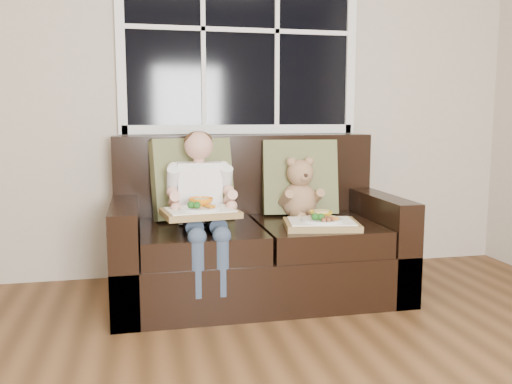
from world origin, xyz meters
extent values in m
cube|color=#B9AD99|center=(0.00, 2.50, 1.35)|extent=(4.50, 0.02, 2.70)
cube|color=black|center=(0.29, 2.48, 1.65)|extent=(1.50, 0.02, 1.25)
cube|color=white|center=(0.29, 2.47, 0.99)|extent=(1.58, 0.04, 0.06)
cube|color=white|center=(-0.49, 2.47, 1.65)|extent=(0.06, 0.04, 1.37)
cube|color=white|center=(1.07, 2.47, 1.65)|extent=(0.06, 0.04, 1.37)
cube|color=white|center=(0.29, 2.47, 1.65)|extent=(1.50, 0.03, 0.03)
cube|color=black|center=(0.29, 1.95, 0.15)|extent=(1.70, 0.90, 0.30)
cube|color=black|center=(-0.48, 1.95, 0.30)|extent=(0.15, 0.90, 0.60)
cube|color=black|center=(1.07, 1.95, 0.30)|extent=(0.15, 0.90, 0.60)
cube|color=black|center=(0.29, 2.33, 0.63)|extent=(1.70, 0.18, 0.66)
cube|color=black|center=(-0.06, 1.87, 0.38)|extent=(0.68, 0.72, 0.15)
cube|color=black|center=(0.64, 1.87, 0.38)|extent=(0.68, 0.72, 0.15)
cube|color=olive|center=(-0.07, 2.17, 0.70)|extent=(0.53, 0.32, 0.51)
cube|color=olive|center=(0.62, 2.17, 0.69)|extent=(0.50, 0.28, 0.49)
cube|color=white|center=(-0.05, 2.00, 0.64)|extent=(0.26, 0.16, 0.35)
sphere|color=tan|center=(-0.05, 1.99, 0.91)|extent=(0.17, 0.17, 0.17)
ellipsoid|color=#3C2413|center=(-0.05, 2.00, 0.94)|extent=(0.17, 0.17, 0.12)
cylinder|color=#2E3C51|center=(-0.11, 1.80, 0.49)|extent=(0.10, 0.32, 0.10)
cylinder|color=#2E3C51|center=(0.01, 1.80, 0.49)|extent=(0.10, 0.32, 0.10)
cylinder|color=#2E3C51|center=(-0.11, 1.54, 0.30)|extent=(0.09, 0.09, 0.30)
cylinder|color=#2E3C51|center=(0.01, 1.54, 0.30)|extent=(0.09, 0.09, 0.30)
cylinder|color=tan|center=(-0.20, 1.88, 0.68)|extent=(0.07, 0.31, 0.25)
cylinder|color=tan|center=(0.10, 1.88, 0.68)|extent=(0.07, 0.31, 0.25)
ellipsoid|color=#AB7D5A|center=(0.59, 2.07, 0.55)|extent=(0.24, 0.21, 0.24)
sphere|color=#AB7D5A|center=(0.59, 2.06, 0.73)|extent=(0.18, 0.18, 0.17)
sphere|color=#AB7D5A|center=(0.53, 2.06, 0.80)|extent=(0.06, 0.06, 0.06)
sphere|color=#AB7D5A|center=(0.65, 2.06, 0.80)|extent=(0.06, 0.06, 0.06)
sphere|color=#AB7D5A|center=(0.59, 1.99, 0.71)|extent=(0.06, 0.06, 0.06)
sphere|color=black|center=(0.59, 1.97, 0.73)|extent=(0.03, 0.03, 0.03)
cylinder|color=#AB7D5A|center=(0.54, 1.94, 0.48)|extent=(0.08, 0.13, 0.06)
cylinder|color=#AB7D5A|center=(0.64, 1.94, 0.48)|extent=(0.08, 0.13, 0.06)
cube|color=olive|center=(-0.08, 1.72, 0.56)|extent=(0.43, 0.35, 0.03)
cube|color=white|center=(-0.08, 1.72, 0.58)|extent=(0.38, 0.30, 0.01)
cylinder|color=silver|center=(-0.08, 1.71, 0.59)|extent=(0.23, 0.23, 0.01)
imported|color=orange|center=(-0.07, 1.75, 0.62)|extent=(0.15, 0.15, 0.04)
cylinder|color=tan|center=(-0.07, 1.75, 0.62)|extent=(0.09, 0.09, 0.02)
ellipsoid|color=#266821|center=(-0.13, 1.67, 0.62)|extent=(0.04, 0.04, 0.04)
ellipsoid|color=#266821|center=(-0.10, 1.66, 0.62)|extent=(0.04, 0.04, 0.04)
cylinder|color=orange|center=(-0.03, 1.67, 0.61)|extent=(0.04, 0.06, 0.02)
cube|color=olive|center=(0.62, 1.72, 0.47)|extent=(0.46, 0.38, 0.03)
cube|color=white|center=(0.62, 1.72, 0.49)|extent=(0.41, 0.33, 0.01)
cylinder|color=silver|center=(0.62, 1.71, 0.50)|extent=(0.24, 0.24, 0.01)
imported|color=gold|center=(0.63, 1.76, 0.52)|extent=(0.15, 0.15, 0.03)
cylinder|color=tan|center=(0.63, 1.76, 0.53)|extent=(0.09, 0.09, 0.02)
ellipsoid|color=#266821|center=(0.56, 1.67, 0.53)|extent=(0.04, 0.04, 0.04)
ellipsoid|color=#266821|center=(0.59, 1.66, 0.53)|extent=(0.04, 0.04, 0.04)
cylinder|color=orange|center=(0.66, 1.67, 0.51)|extent=(0.05, 0.06, 0.02)
cylinder|color=#9C5333|center=(0.62, 1.65, 0.52)|extent=(0.03, 0.09, 0.02)
camera|label=1|loc=(-0.39, -1.17, 1.08)|focal=38.00mm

